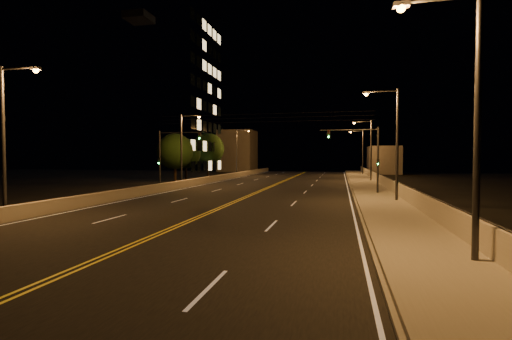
% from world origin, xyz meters
% --- Properties ---
extents(ground, '(160.00, 160.00, 0.00)m').
position_xyz_m(ground, '(0.00, 0.00, 0.00)').
color(ground, black).
rests_on(ground, ground).
extents(road, '(18.00, 120.00, 0.02)m').
position_xyz_m(road, '(0.00, 20.00, 0.01)').
color(road, black).
rests_on(road, ground).
extents(sidewalk, '(3.60, 120.00, 0.30)m').
position_xyz_m(sidewalk, '(10.80, 20.00, 0.15)').
color(sidewalk, gray).
rests_on(sidewalk, ground).
extents(curb, '(0.14, 120.00, 0.15)m').
position_xyz_m(curb, '(8.93, 20.00, 0.07)').
color(curb, gray).
rests_on(curb, ground).
extents(parapet_wall, '(0.30, 120.00, 1.00)m').
position_xyz_m(parapet_wall, '(12.45, 20.00, 0.80)').
color(parapet_wall, '#A99F8D').
rests_on(parapet_wall, sidewalk).
extents(jersey_barrier, '(0.45, 120.00, 0.83)m').
position_xyz_m(jersey_barrier, '(-9.31, 20.00, 0.42)').
color(jersey_barrier, '#A99F8D').
rests_on(jersey_barrier, ground).
extents(distant_building_right, '(6.00, 10.00, 5.63)m').
position_xyz_m(distant_building_right, '(16.50, 73.15, 2.81)').
color(distant_building_right, slate).
rests_on(distant_building_right, ground).
extents(distant_building_left, '(8.00, 8.00, 9.68)m').
position_xyz_m(distant_building_left, '(-16.00, 77.27, 4.84)').
color(distant_building_left, slate).
rests_on(distant_building_left, ground).
extents(parapet_rail, '(0.06, 120.00, 0.06)m').
position_xyz_m(parapet_rail, '(12.45, 20.00, 1.33)').
color(parapet_rail, black).
rests_on(parapet_rail, parapet_wall).
extents(lane_markings, '(17.32, 116.00, 0.00)m').
position_xyz_m(lane_markings, '(0.00, 19.93, 0.02)').
color(lane_markings, silver).
rests_on(lane_markings, road).
extents(streetlight_0, '(2.55, 0.28, 8.33)m').
position_xyz_m(streetlight_0, '(11.50, 4.84, 4.86)').
color(streetlight_0, '#2D2D33').
rests_on(streetlight_0, ground).
extents(streetlight_1, '(2.55, 0.28, 8.33)m').
position_xyz_m(streetlight_1, '(11.50, 20.91, 4.86)').
color(streetlight_1, '#2D2D33').
rests_on(streetlight_1, ground).
extents(streetlight_2, '(2.55, 0.28, 8.33)m').
position_xyz_m(streetlight_2, '(11.50, 44.28, 4.86)').
color(streetlight_2, '#2D2D33').
rests_on(streetlight_2, ground).
extents(streetlight_3, '(2.55, 0.28, 8.33)m').
position_xyz_m(streetlight_3, '(11.50, 63.02, 4.86)').
color(streetlight_3, '#2D2D33').
rests_on(streetlight_3, ground).
extents(streetlight_4, '(2.55, 0.28, 8.33)m').
position_xyz_m(streetlight_4, '(-9.90, 9.26, 4.86)').
color(streetlight_4, '#2D2D33').
rests_on(streetlight_4, ground).
extents(streetlight_5, '(2.55, 0.28, 8.33)m').
position_xyz_m(streetlight_5, '(-9.90, 32.53, 4.86)').
color(streetlight_5, '#2D2D33').
rests_on(streetlight_5, ground).
extents(streetlight_6, '(2.55, 0.28, 8.33)m').
position_xyz_m(streetlight_6, '(-9.90, 55.99, 4.86)').
color(streetlight_6, '#2D2D33').
rests_on(streetlight_6, ground).
extents(traffic_signal_right, '(5.11, 0.31, 6.03)m').
position_xyz_m(traffic_signal_right, '(9.99, 26.46, 3.82)').
color(traffic_signal_right, '#2D2D33').
rests_on(traffic_signal_right, ground).
extents(traffic_signal_left, '(5.11, 0.31, 6.03)m').
position_xyz_m(traffic_signal_left, '(-8.79, 26.46, 3.82)').
color(traffic_signal_left, '#2D2D33').
rests_on(traffic_signal_left, ground).
extents(overhead_wires, '(22.00, 0.03, 0.83)m').
position_xyz_m(overhead_wires, '(0.00, 29.50, 7.40)').
color(overhead_wires, black).
extents(building_tower, '(24.00, 15.00, 27.26)m').
position_xyz_m(building_tower, '(-25.12, 49.06, 13.06)').
color(building_tower, slate).
rests_on(building_tower, ground).
extents(tree_0, '(4.90, 4.90, 6.63)m').
position_xyz_m(tree_0, '(-14.20, 39.35, 4.18)').
color(tree_0, black).
rests_on(tree_0, ground).
extents(tree_1, '(4.66, 4.66, 6.32)m').
position_xyz_m(tree_1, '(-15.77, 46.53, 3.98)').
color(tree_1, black).
rests_on(tree_1, ground).
extents(tree_2, '(5.66, 5.66, 7.67)m').
position_xyz_m(tree_2, '(-15.01, 54.44, 4.83)').
color(tree_2, black).
rests_on(tree_2, ground).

